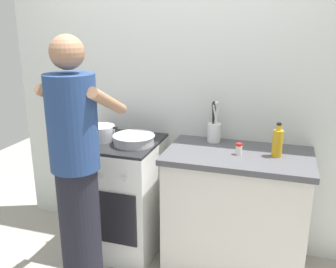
{
  "coord_description": "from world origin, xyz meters",
  "views": [
    {
      "loc": [
        0.8,
        -2.27,
        1.76
      ],
      "look_at": [
        0.05,
        0.12,
        1.0
      ],
      "focal_mm": 39.43,
      "sensor_mm": 36.0,
      "label": 1
    }
  ],
  "objects_px": {
    "mixing_bowl": "(134,139)",
    "person": "(77,174)",
    "pot": "(101,133)",
    "utensil_crock": "(214,130)",
    "stove_range": "(121,195)",
    "spice_bottle": "(239,149)",
    "oil_bottle": "(277,143)"
  },
  "relations": [
    {
      "from": "utensil_crock",
      "to": "spice_bottle",
      "type": "xyz_separation_m",
      "value": [
        0.21,
        -0.23,
        -0.06
      ]
    },
    {
      "from": "spice_bottle",
      "to": "person",
      "type": "height_order",
      "value": "person"
    },
    {
      "from": "pot",
      "to": "mixing_bowl",
      "type": "xyz_separation_m",
      "value": [
        0.28,
        -0.02,
        -0.02
      ]
    },
    {
      "from": "oil_bottle",
      "to": "person",
      "type": "height_order",
      "value": "person"
    },
    {
      "from": "stove_range",
      "to": "spice_bottle",
      "type": "relative_size",
      "value": 11.31
    },
    {
      "from": "mixing_bowl",
      "to": "spice_bottle",
      "type": "height_order",
      "value": "spice_bottle"
    },
    {
      "from": "stove_range",
      "to": "pot",
      "type": "distance_m",
      "value": 0.53
    },
    {
      "from": "person",
      "to": "mixing_bowl",
      "type": "bearing_deg",
      "value": 73.29
    },
    {
      "from": "stove_range",
      "to": "person",
      "type": "height_order",
      "value": "person"
    },
    {
      "from": "pot",
      "to": "oil_bottle",
      "type": "bearing_deg",
      "value": 1.36
    },
    {
      "from": "pot",
      "to": "person",
      "type": "relative_size",
      "value": 0.17
    },
    {
      "from": "utensil_crock",
      "to": "spice_bottle",
      "type": "height_order",
      "value": "utensil_crock"
    },
    {
      "from": "mixing_bowl",
      "to": "oil_bottle",
      "type": "relative_size",
      "value": 1.34
    },
    {
      "from": "pot",
      "to": "person",
      "type": "height_order",
      "value": "person"
    },
    {
      "from": "utensil_crock",
      "to": "pot",
      "type": "bearing_deg",
      "value": -164.86
    },
    {
      "from": "pot",
      "to": "utensil_crock",
      "type": "distance_m",
      "value": 0.86
    },
    {
      "from": "stove_range",
      "to": "utensil_crock",
      "type": "height_order",
      "value": "utensil_crock"
    },
    {
      "from": "spice_bottle",
      "to": "person",
      "type": "bearing_deg",
      "value": -149.36
    },
    {
      "from": "pot",
      "to": "utensil_crock",
      "type": "height_order",
      "value": "utensil_crock"
    },
    {
      "from": "utensil_crock",
      "to": "oil_bottle",
      "type": "xyz_separation_m",
      "value": [
        0.46,
        -0.19,
        0.0
      ]
    },
    {
      "from": "utensil_crock",
      "to": "spice_bottle",
      "type": "relative_size",
      "value": 3.96
    },
    {
      "from": "stove_range",
      "to": "oil_bottle",
      "type": "height_order",
      "value": "oil_bottle"
    },
    {
      "from": "mixing_bowl",
      "to": "oil_bottle",
      "type": "bearing_deg",
      "value": 2.98
    },
    {
      "from": "pot",
      "to": "mixing_bowl",
      "type": "relative_size",
      "value": 0.91
    },
    {
      "from": "mixing_bowl",
      "to": "person",
      "type": "height_order",
      "value": "person"
    },
    {
      "from": "stove_range",
      "to": "utensil_crock",
      "type": "bearing_deg",
      "value": 16.77
    },
    {
      "from": "stove_range",
      "to": "mixing_bowl",
      "type": "relative_size",
      "value": 2.88
    },
    {
      "from": "pot",
      "to": "person",
      "type": "xyz_separation_m",
      "value": [
        0.12,
        -0.56,
        -0.1
      ]
    },
    {
      "from": "utensil_crock",
      "to": "spice_bottle",
      "type": "bearing_deg",
      "value": -47.46
    },
    {
      "from": "oil_bottle",
      "to": "mixing_bowl",
      "type": "bearing_deg",
      "value": -177.02
    },
    {
      "from": "stove_range",
      "to": "oil_bottle",
      "type": "relative_size",
      "value": 3.87
    },
    {
      "from": "pot",
      "to": "utensil_crock",
      "type": "bearing_deg",
      "value": 15.14
    }
  ]
}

